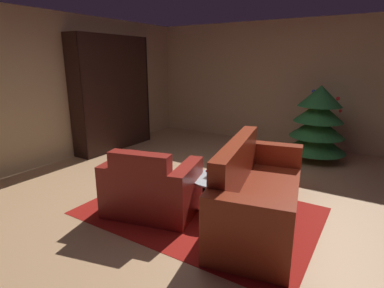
{
  "coord_description": "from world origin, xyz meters",
  "views": [
    {
      "loc": [
        1.88,
        -3.21,
        1.77
      ],
      "look_at": [
        -0.13,
        -0.01,
        0.73
      ],
      "focal_mm": 28.65,
      "sensor_mm": 36.0,
      "label": 1
    }
  ],
  "objects_px": {
    "couch_red": "(257,195)",
    "decorated_tree": "(318,123)",
    "coffee_table": "(216,181)",
    "book_stack_on_table": "(217,173)",
    "bottle_on_table": "(222,164)",
    "bookshelf_unit": "(117,93)",
    "armchair_red": "(152,189)"
  },
  "relations": [
    {
      "from": "coffee_table",
      "to": "couch_red",
      "type": "bearing_deg",
      "value": 3.95
    },
    {
      "from": "couch_red",
      "to": "decorated_tree",
      "type": "distance_m",
      "value": 2.7
    },
    {
      "from": "coffee_table",
      "to": "bookshelf_unit",
      "type": "bearing_deg",
      "value": 154.54
    },
    {
      "from": "bookshelf_unit",
      "to": "coffee_table",
      "type": "height_order",
      "value": "bookshelf_unit"
    },
    {
      "from": "bookshelf_unit",
      "to": "decorated_tree",
      "type": "xyz_separation_m",
      "value": [
        3.68,
        1.25,
        -0.44
      ]
    },
    {
      "from": "coffee_table",
      "to": "bottle_on_table",
      "type": "distance_m",
      "value": 0.23
    },
    {
      "from": "decorated_tree",
      "to": "bottle_on_table",
      "type": "bearing_deg",
      "value": -103.68
    },
    {
      "from": "armchair_red",
      "to": "book_stack_on_table",
      "type": "xyz_separation_m",
      "value": [
        0.61,
        0.49,
        0.17
      ]
    },
    {
      "from": "couch_red",
      "to": "book_stack_on_table",
      "type": "xyz_separation_m",
      "value": [
        -0.51,
        0.0,
        0.16
      ]
    },
    {
      "from": "coffee_table",
      "to": "book_stack_on_table",
      "type": "height_order",
      "value": "book_stack_on_table"
    },
    {
      "from": "bookshelf_unit",
      "to": "bottle_on_table",
      "type": "height_order",
      "value": "bookshelf_unit"
    },
    {
      "from": "bookshelf_unit",
      "to": "bottle_on_table",
      "type": "xyz_separation_m",
      "value": [
        3.06,
        -1.29,
        -0.59
      ]
    },
    {
      "from": "coffee_table",
      "to": "decorated_tree",
      "type": "distance_m",
      "value": 2.79
    },
    {
      "from": "couch_red",
      "to": "coffee_table",
      "type": "relative_size",
      "value": 3.56
    },
    {
      "from": "bookshelf_unit",
      "to": "decorated_tree",
      "type": "relative_size",
      "value": 1.66
    },
    {
      "from": "bookshelf_unit",
      "to": "book_stack_on_table",
      "type": "relative_size",
      "value": 10.7
    },
    {
      "from": "coffee_table",
      "to": "book_stack_on_table",
      "type": "xyz_separation_m",
      "value": [
        -0.01,
        0.04,
        0.1
      ]
    },
    {
      "from": "book_stack_on_table",
      "to": "bookshelf_unit",
      "type": "bearing_deg",
      "value": 155.05
    },
    {
      "from": "bottle_on_table",
      "to": "bookshelf_unit",
      "type": "bearing_deg",
      "value": 157.1
    },
    {
      "from": "coffee_table",
      "to": "bottle_on_table",
      "type": "bearing_deg",
      "value": 90.61
    },
    {
      "from": "bookshelf_unit",
      "to": "couch_red",
      "type": "bearing_deg",
      "value": -21.76
    },
    {
      "from": "couch_red",
      "to": "coffee_table",
      "type": "distance_m",
      "value": 0.51
    },
    {
      "from": "bookshelf_unit",
      "to": "bottle_on_table",
      "type": "distance_m",
      "value": 3.37
    },
    {
      "from": "armchair_red",
      "to": "coffee_table",
      "type": "height_order",
      "value": "armchair_red"
    },
    {
      "from": "coffee_table",
      "to": "bottle_on_table",
      "type": "xyz_separation_m",
      "value": [
        -0.0,
        0.17,
        0.17
      ]
    },
    {
      "from": "bookshelf_unit",
      "to": "decorated_tree",
      "type": "height_order",
      "value": "bookshelf_unit"
    },
    {
      "from": "couch_red",
      "to": "bottle_on_table",
      "type": "bearing_deg",
      "value": 165.5
    },
    {
      "from": "couch_red",
      "to": "coffee_table",
      "type": "bearing_deg",
      "value": -176.05
    },
    {
      "from": "coffee_table",
      "to": "bottle_on_table",
      "type": "relative_size",
      "value": 2.02
    },
    {
      "from": "bookshelf_unit",
      "to": "book_stack_on_table",
      "type": "bearing_deg",
      "value": -24.95
    },
    {
      "from": "bottle_on_table",
      "to": "decorated_tree",
      "type": "bearing_deg",
      "value": 76.32
    },
    {
      "from": "coffee_table",
      "to": "armchair_red",
      "type": "bearing_deg",
      "value": -143.75
    }
  ]
}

